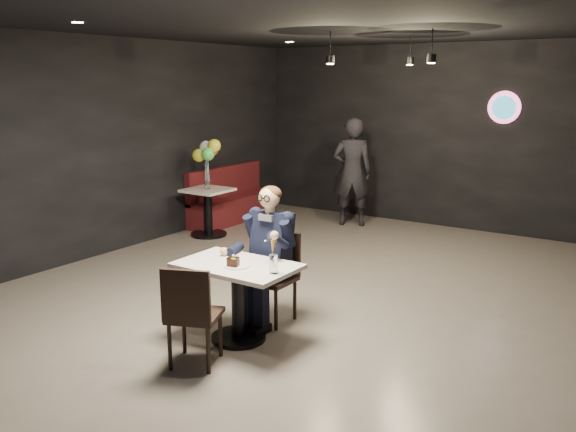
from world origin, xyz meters
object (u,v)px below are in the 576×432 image
Objects in this scene: main_table at (238,302)px; balloon_vase at (207,185)px; chair_far at (272,278)px; passerby at (352,172)px; sundae_glass at (273,264)px; chair_near at (195,313)px; seated_man at (271,253)px; booth_bench at (233,194)px; side_table at (208,210)px.

balloon_vase is at bearing 134.82° from main_table.
chair_far is 4.45m from passerby.
chair_far reaches higher than balloon_vase.
sundae_glass reaches higher than main_table.
chair_near is 5.55× the size of sundae_glass.
seated_man reaches higher than booth_bench.
chair_far is at bearing -39.15° from side_table.
booth_bench is at bearing 106.70° from side_table.
sundae_glass is at bearing 83.53° from passerby.
seated_man is 0.74m from sundae_glass.
seated_man is (-0.00, 0.00, 0.26)m from chair_far.
passerby is at bearing 107.34° from seated_man.
balloon_vase is at bearing 0.00° from side_table.
booth_bench is 1.10m from balloon_vase.
booth_bench reaches higher than chair_near.
passerby reaches higher than main_table.
seated_man is 3.70m from side_table.
booth_bench is 14.03× the size of balloon_vase.
chair_far is 0.48× the size of booth_bench.
passerby reaches higher than booth_bench.
seated_man is at bearing -46.48° from booth_bench.
balloon_vase reaches higher than main_table.
main_table is at bearing -45.18° from balloon_vase.
side_table is (-2.86, 2.33, -0.31)m from seated_man.
chair_far is (0.00, 0.55, 0.09)m from main_table.
seated_man is at bearing 180.00° from chair_far.
side_table is 0.45× the size of passerby.
main_table is at bearing 67.56° from chair_near.
balloon_vase is (-2.86, 2.88, 0.44)m from main_table.
chair_near is (-0.00, -0.59, 0.09)m from main_table.
chair_far is at bearing 80.82° from passerby.
passerby reaches higher than sundae_glass.
booth_bench is (-3.60, 3.92, -0.36)m from sundae_glass.
passerby is at bearing 26.02° from booth_bench.
side_table reaches higher than main_table.
main_table is 1.20× the size of chair_near.
balloon_vase reaches higher than side_table.
main_table is 4.06m from side_table.
passerby is at bearing 50.95° from side_table.
balloon_vase is (-2.86, 2.33, 0.36)m from chair_far.
seated_man is at bearing 90.00° from main_table.
chair_near is at bearing -54.75° from booth_bench.
chair_near is at bearing -128.26° from sundae_glass.
passerby is (-1.32, 4.23, 0.19)m from seated_man.
passerby reaches higher than chair_far.
passerby is at bearing 107.34° from chair_far.
passerby is at bearing 105.45° from main_table.
main_table is 4.08m from balloon_vase.
chair_far is 1.12× the size of side_table.
chair_near is 5.55m from passerby.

